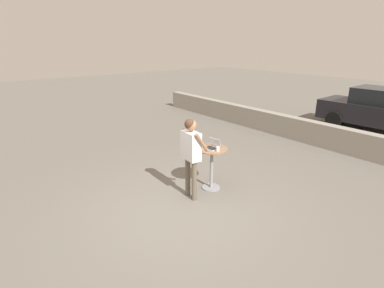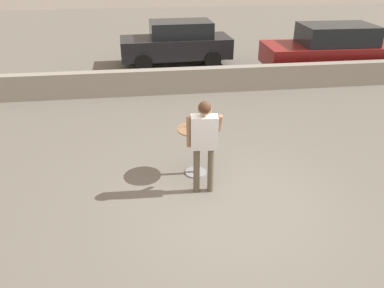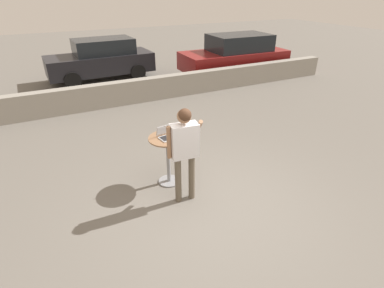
# 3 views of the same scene
# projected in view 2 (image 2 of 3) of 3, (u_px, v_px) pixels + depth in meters

# --- Properties ---
(ground_plane) EXTENTS (50.00, 50.00, 0.00)m
(ground_plane) POSITION_uv_depth(u_px,v_px,m) (227.00, 204.00, 6.39)
(ground_plane) COLOR slate
(pavement_kerb) EXTENTS (16.54, 0.35, 0.74)m
(pavement_kerb) POSITION_uv_depth(u_px,v_px,m) (186.00, 81.00, 11.26)
(pavement_kerb) COLOR gray
(pavement_kerb) RESTS_ON ground_plane
(cafe_table) EXTENTS (0.69, 0.69, 0.96)m
(cafe_table) POSITION_uv_depth(u_px,v_px,m) (196.00, 143.00, 6.98)
(cafe_table) COLOR gray
(cafe_table) RESTS_ON ground_plane
(laptop) EXTENTS (0.33, 0.33, 0.21)m
(laptop) POSITION_uv_depth(u_px,v_px,m) (195.00, 126.00, 6.83)
(laptop) COLOR #B7BABF
(laptop) RESTS_ON cafe_table
(coffee_mug) EXTENTS (0.11, 0.07, 0.10)m
(coffee_mug) POSITION_uv_depth(u_px,v_px,m) (208.00, 126.00, 6.82)
(coffee_mug) COLOR white
(coffee_mug) RESTS_ON cafe_table
(standing_person) EXTENTS (0.61, 0.36, 1.73)m
(standing_person) POSITION_uv_depth(u_px,v_px,m) (204.00, 135.00, 6.23)
(standing_person) COLOR brown
(standing_person) RESTS_ON ground_plane
(parked_car_near_street) EXTENTS (4.48, 2.07, 1.63)m
(parked_car_near_street) POSITION_uv_depth(u_px,v_px,m) (330.00, 49.00, 12.95)
(parked_car_near_street) COLOR maroon
(parked_car_near_street) RESTS_ON ground_plane
(parked_car_further_down) EXTENTS (4.11, 1.86, 1.57)m
(parked_car_further_down) POSITION_uv_depth(u_px,v_px,m) (177.00, 43.00, 13.94)
(parked_car_further_down) COLOR black
(parked_car_further_down) RESTS_ON ground_plane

